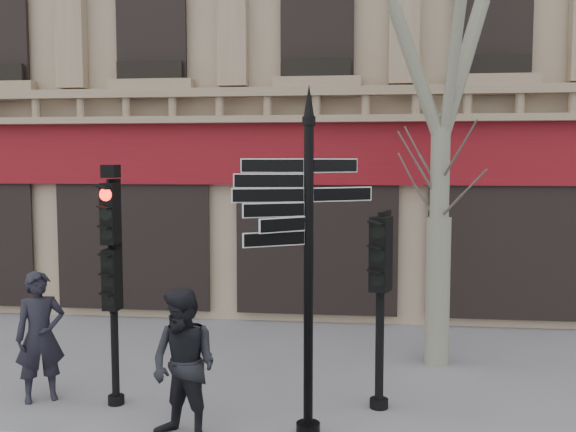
% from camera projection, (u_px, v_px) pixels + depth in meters
% --- Properties ---
extents(ground, '(80.00, 80.00, 0.00)m').
position_uv_depth(ground, '(291.00, 413.00, 8.80)').
color(ground, slate).
rests_on(ground, ground).
extents(fingerpost, '(2.35, 2.35, 4.37)m').
position_uv_depth(fingerpost, '(309.00, 203.00, 7.80)').
color(fingerpost, black).
rests_on(fingerpost, ground).
extents(traffic_signal_main, '(0.39, 0.29, 3.40)m').
position_uv_depth(traffic_signal_main, '(113.00, 255.00, 8.93)').
color(traffic_signal_main, black).
rests_on(traffic_signal_main, ground).
extents(traffic_signal_secondary, '(0.54, 0.46, 2.70)m').
position_uv_depth(traffic_signal_secondary, '(380.00, 275.00, 8.81)').
color(traffic_signal_secondary, black).
rests_on(traffic_signal_secondary, ground).
extents(pedestrian_a, '(0.82, 0.76, 1.88)m').
position_uv_depth(pedestrian_a, '(40.00, 336.00, 9.18)').
color(pedestrian_a, black).
rests_on(pedestrian_a, ground).
extents(pedestrian_b, '(1.13, 1.02, 1.89)m').
position_uv_depth(pedestrian_b, '(184.00, 365.00, 7.87)').
color(pedestrian_b, black).
rests_on(pedestrian_b, ground).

